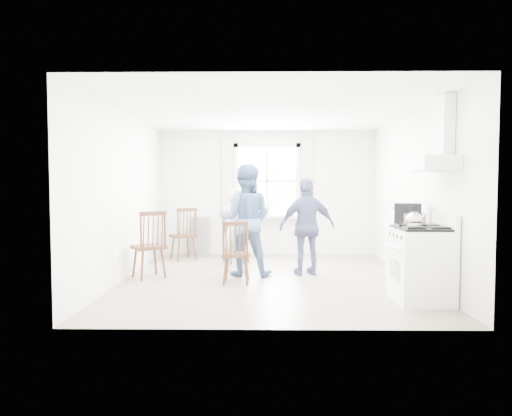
{
  "coord_description": "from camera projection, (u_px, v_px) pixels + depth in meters",
  "views": [
    {
      "loc": [
        -0.1,
        -7.08,
        1.49
      ],
      "look_at": [
        -0.2,
        0.2,
        1.1
      ],
      "focal_mm": 32.0,
      "sensor_mm": 36.0,
      "label": 1
    }
  ],
  "objects": [
    {
      "name": "range_hood",
      "position": [
        436.0,
        151.0,
        5.67
      ],
      "size": [
        0.45,
        0.76,
        0.94
      ],
      "color": "silver",
      "rests_on": "room_shell"
    },
    {
      "name": "windsor_chair_c",
      "position": [
        151.0,
        237.0,
        7.12
      ],
      "size": [
        0.63,
        0.62,
        1.08
      ],
      "color": "#422215",
      "rests_on": "ground"
    },
    {
      "name": "kettle",
      "position": [
        414.0,
        220.0,
        5.65
      ],
      "size": [
        0.19,
        0.19,
        0.28
      ],
      "color": "silver",
      "rests_on": "gas_stove"
    },
    {
      "name": "room_shell",
      "position": [
        269.0,
        196.0,
        7.08
      ],
      "size": [
        4.62,
        5.12,
        2.64
      ],
      "color": "gray",
      "rests_on": "ground"
    },
    {
      "name": "low_cabinet",
      "position": [
        409.0,
        257.0,
        6.45
      ],
      "size": [
        0.5,
        0.55,
        0.9
      ],
      "primitive_type": "cube",
      "color": "silver",
      "rests_on": "ground"
    },
    {
      "name": "person_left",
      "position": [
        235.0,
        230.0,
        7.66
      ],
      "size": [
        0.63,
        0.63,
        1.42
      ],
      "primitive_type": "imported",
      "rotation": [
        0.0,
        0.0,
        2.88
      ],
      "color": "white",
      "rests_on": "ground"
    },
    {
      "name": "shelf_unit",
      "position": [
        200.0,
        236.0,
        9.47
      ],
      "size": [
        0.4,
        0.3,
        0.8
      ],
      "primitive_type": "cube",
      "color": "gray",
      "rests_on": "ground"
    },
    {
      "name": "cardboard_box",
      "position": [
        413.0,
        220.0,
        6.29
      ],
      "size": [
        0.29,
        0.22,
        0.18
      ],
      "primitive_type": "cube",
      "rotation": [
        0.0,
        0.0,
        -0.06
      ],
      "color": "#A77E50",
      "rests_on": "low_cabinet"
    },
    {
      "name": "windsor_chair_d",
      "position": [
        231.0,
        230.0,
        8.61
      ],
      "size": [
        0.56,
        0.57,
        1.01
      ],
      "color": "#422215",
      "rests_on": "ground"
    },
    {
      "name": "windsor_chair_a",
      "position": [
        186.0,
        228.0,
        8.86
      ],
      "size": [
        0.6,
        0.59,
        1.03
      ],
      "color": "#422215",
      "rests_on": "ground"
    },
    {
      "name": "window_assembly",
      "position": [
        267.0,
        185.0,
        9.52
      ],
      "size": [
        1.88,
        0.24,
        1.7
      ],
      "color": "white",
      "rests_on": "room_shell"
    },
    {
      "name": "person_mid",
      "position": [
        245.0,
        220.0,
        7.4
      ],
      "size": [
        0.95,
        0.95,
        1.8
      ],
      "primitive_type": "imported",
      "rotation": [
        0.0,
        0.0,
        3.05
      ],
      "color": "slate",
      "rests_on": "ground"
    },
    {
      "name": "person_right",
      "position": [
        307.0,
        227.0,
        7.44
      ],
      "size": [
        1.1,
        1.1,
        1.59
      ],
      "primitive_type": "imported",
      "rotation": [
        0.0,
        0.0,
        3.35
      ],
      "color": "navy",
      "rests_on": "ground"
    },
    {
      "name": "gas_stove",
      "position": [
        421.0,
        264.0,
        5.75
      ],
      "size": [
        0.68,
        0.76,
        1.12
      ],
      "color": "white",
      "rests_on": "ground"
    },
    {
      "name": "windsor_chair_b",
      "position": [
        236.0,
        246.0,
        6.73
      ],
      "size": [
        0.41,
        0.4,
        0.95
      ],
      "color": "#422215",
      "rests_on": "ground"
    },
    {
      "name": "potted_plant",
      "position": [
        268.0,
        207.0,
        9.45
      ],
      "size": [
        0.23,
        0.23,
        0.32
      ],
      "primitive_type": "imported",
      "rotation": [
        0.0,
        0.0,
        0.39
      ],
      "color": "#34763A",
      "rests_on": "window_assembly"
    },
    {
      "name": "stereo_stack",
      "position": [
        408.0,
        215.0,
        6.39
      ],
      "size": [
        0.44,
        0.42,
        0.32
      ],
      "color": "black",
      "rests_on": "low_cabinet"
    }
  ]
}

